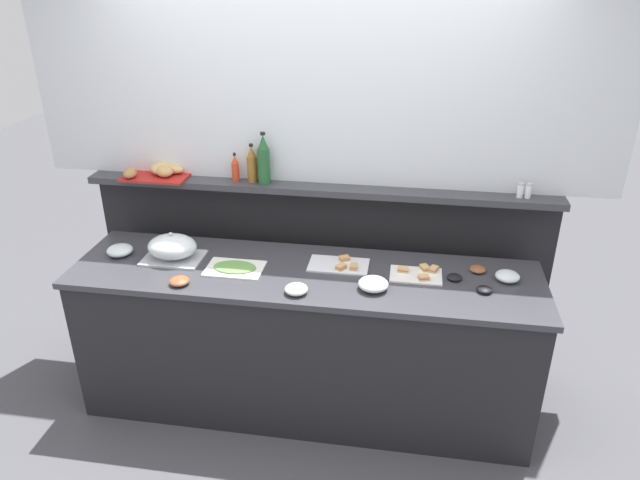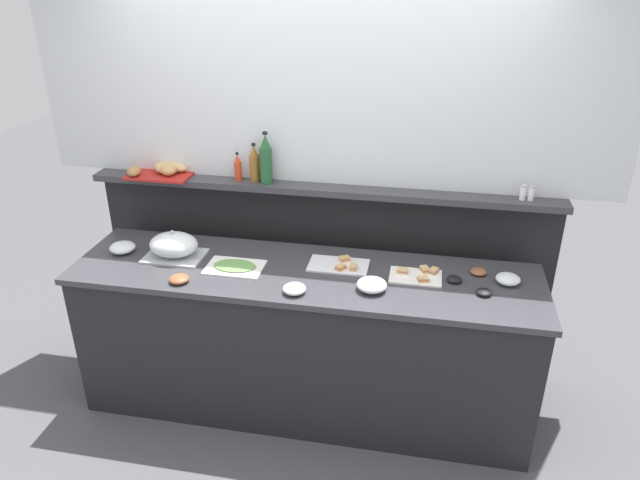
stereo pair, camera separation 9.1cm
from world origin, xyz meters
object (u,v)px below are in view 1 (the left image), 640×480
(condiment_bowl_teal, at_px, (485,290))
(sandwich_platter_side, at_px, (417,274))
(hot_sauce_bottle, at_px, (235,169))
(salt_shaker, at_px, (520,190))
(condiment_bowl_cream, at_px, (454,277))
(glass_bowl_extra, at_px, (507,277))
(glass_bowl_small, at_px, (373,284))
(bread_basket, at_px, (159,172))
(condiment_bowl_dark, at_px, (179,281))
(sandwich_platter_rear, at_px, (340,265))
(cold_cuts_platter, at_px, (235,268))
(vinegar_bottle_amber, at_px, (252,165))
(pepper_shaker, at_px, (528,191))
(serving_cloche, at_px, (172,248))
(glass_bowl_large, at_px, (120,251))
(glass_bowl_medium, at_px, (295,289))
(wine_bottle_green, at_px, (264,161))
(condiment_bowl_red, at_px, (478,269))

(condiment_bowl_teal, bearing_deg, sandwich_platter_side, 160.75)
(hot_sauce_bottle, height_order, salt_shaker, hot_sauce_bottle)
(condiment_bowl_cream, bearing_deg, glass_bowl_extra, 7.19)
(glass_bowl_small, distance_m, hot_sauce_bottle, 1.14)
(condiment_bowl_cream, bearing_deg, bread_basket, 167.70)
(condiment_bowl_dark, xyz_separation_m, bread_basket, (-0.35, 0.68, 0.36))
(hot_sauce_bottle, bearing_deg, sandwich_platter_rear, -27.07)
(salt_shaker, bearing_deg, cold_cuts_platter, -163.10)
(condiment_bowl_dark, distance_m, vinegar_bottle_amber, 0.85)
(sandwich_platter_rear, xyz_separation_m, vinegar_bottle_amber, (-0.59, 0.36, 0.44))
(glass_bowl_small, bearing_deg, pepper_shaker, 34.80)
(glass_bowl_small, height_order, salt_shaker, salt_shaker)
(serving_cloche, height_order, pepper_shaker, pepper_shaker)
(condiment_bowl_dark, bearing_deg, bread_basket, 117.56)
(condiment_bowl_dark, distance_m, bread_basket, 0.85)
(glass_bowl_large, distance_m, glass_bowl_medium, 1.14)
(pepper_shaker, bearing_deg, salt_shaker, 180.00)
(wine_bottle_green, distance_m, bread_basket, 0.68)
(condiment_bowl_teal, xyz_separation_m, salt_shaker, (0.20, 0.51, 0.37))
(pepper_shaker, relative_size, bread_basket, 0.22)
(glass_bowl_large, bearing_deg, sandwich_platter_side, 0.75)
(sandwich_platter_rear, relative_size, glass_bowl_medium, 2.77)
(glass_bowl_small, bearing_deg, cold_cuts_platter, 173.02)
(vinegar_bottle_amber, bearing_deg, condiment_bowl_dark, -108.68)
(sandwich_platter_rear, height_order, glass_bowl_medium, glass_bowl_medium)
(glass_bowl_extra, relative_size, vinegar_bottle_amber, 0.55)
(condiment_bowl_dark, relative_size, condiment_bowl_cream, 1.33)
(cold_cuts_platter, relative_size, hot_sauce_bottle, 1.83)
(glass_bowl_extra, distance_m, pepper_shaker, 0.53)
(wine_bottle_green, bearing_deg, condiment_bowl_cream, -18.91)
(serving_cloche, xyz_separation_m, glass_bowl_small, (1.17, -0.16, -0.04))
(sandwich_platter_rear, distance_m, condiment_bowl_teal, 0.80)
(glass_bowl_large, bearing_deg, bread_basket, 73.88)
(cold_cuts_platter, xyz_separation_m, condiment_bowl_dark, (-0.25, -0.21, 0.01))
(cold_cuts_platter, relative_size, bread_basket, 0.80)
(condiment_bowl_dark, xyz_separation_m, wine_bottle_green, (0.32, 0.67, 0.47))
(sandwich_platter_side, bearing_deg, glass_bowl_large, -179.25)
(serving_cloche, relative_size, vinegar_bottle_amber, 1.44)
(condiment_bowl_red, xyz_separation_m, condiment_bowl_cream, (-0.13, -0.11, -0.00))
(condiment_bowl_teal, xyz_separation_m, bread_basket, (-1.96, 0.50, 0.37))
(glass_bowl_small, distance_m, salt_shaker, 1.03)
(glass_bowl_small, distance_m, condiment_bowl_red, 0.63)
(sandwich_platter_rear, height_order, condiment_bowl_cream, sandwich_platter_rear)
(wine_bottle_green, bearing_deg, sandwich_platter_side, -21.88)
(salt_shaker, bearing_deg, pepper_shaker, 0.00)
(sandwich_platter_side, distance_m, hot_sauce_bottle, 1.26)
(glass_bowl_extra, distance_m, vinegar_bottle_amber, 1.61)
(condiment_bowl_dark, bearing_deg, condiment_bowl_cream, 11.03)
(condiment_bowl_red, xyz_separation_m, hot_sauce_bottle, (-1.46, 0.30, 0.41))
(sandwich_platter_side, bearing_deg, glass_bowl_small, -141.05)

